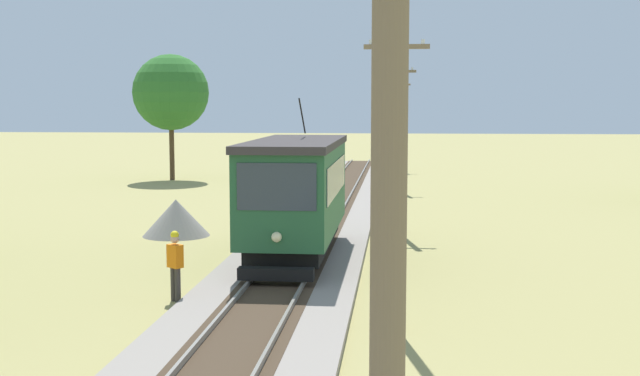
{
  "coord_description": "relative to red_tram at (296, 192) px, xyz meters",
  "views": [
    {
      "loc": [
        3.16,
        -7.06,
        4.9
      ],
      "look_at": [
        0.52,
        19.68,
        2.09
      ],
      "focal_mm": 44.8,
      "sensor_mm": 36.0,
      "label": 1
    }
  ],
  "objects": [
    {
      "name": "red_tram",
      "position": [
        0.0,
        0.0,
        0.0
      ],
      "size": [
        2.6,
        8.54,
        4.79
      ],
      "color": "#235633",
      "rests_on": "rail_right"
    },
    {
      "name": "utility_pole_foreground",
      "position": [
        3.09,
        -19.26,
        2.06
      ],
      "size": [
        1.4,
        0.43,
        8.32
      ],
      "color": "#7A664C",
      "rests_on": "ground"
    },
    {
      "name": "utility_pole_near_tram",
      "position": [
        3.09,
        -7.24,
        1.38
      ],
      "size": [
        1.4,
        0.59,
        6.96
      ],
      "color": "#7A664C",
      "rests_on": "ground"
    },
    {
      "name": "utility_pole_mid",
      "position": [
        3.09,
        6.11,
        1.4
      ],
      "size": [
        1.4,
        0.25,
        6.99
      ],
      "color": "#7A664C",
      "rests_on": "ground"
    },
    {
      "name": "utility_pole_far",
      "position": [
        3.09,
        21.26,
        1.33
      ],
      "size": [
        1.4,
        0.41,
        6.86
      ],
      "color": "#7A664C",
      "rests_on": "ground"
    },
    {
      "name": "utility_pole_distant",
      "position": [
        3.09,
        35.58,
        1.54
      ],
      "size": [
        1.4,
        0.59,
        7.27
      ],
      "color": "#7A664C",
      "rests_on": "ground"
    },
    {
      "name": "gravel_pile",
      "position": [
        -5.12,
        4.47,
        -1.5
      ],
      "size": [
        2.51,
        2.51,
        1.38
      ],
      "primitive_type": "cone",
      "color": "gray",
      "rests_on": "ground"
    },
    {
      "name": "track_worker",
      "position": [
        -2.36,
        -5.33,
        -1.21
      ],
      "size": [
        0.45,
        0.42,
        1.78
      ],
      "rotation": [
        0.0,
        0.0,
        0.95
      ],
      "color": "#38332D",
      "rests_on": "ground"
    },
    {
      "name": "tree_right_near",
      "position": [
        -11.56,
        26.3,
        3.49
      ],
      "size": [
        4.91,
        4.91,
        8.15
      ],
      "color": "#4C3823",
      "rests_on": "ground"
    }
  ]
}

